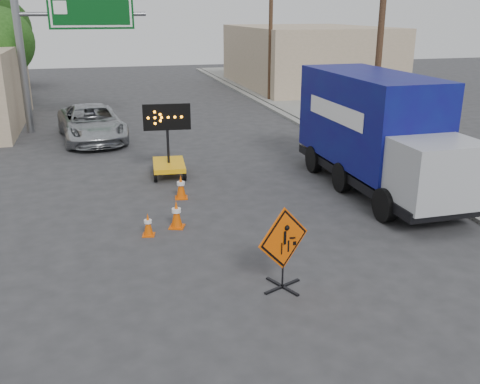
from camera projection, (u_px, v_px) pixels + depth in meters
name	position (u px, v px, depth m)	size (l,w,h in m)	color
ground	(265.00, 285.00, 11.86)	(100.00, 100.00, 0.00)	#2D2D30
curb_right	(309.00, 128.00, 27.33)	(0.40, 60.00, 0.12)	gray
sidewalk_right	(350.00, 125.00, 27.89)	(4.00, 60.00, 0.15)	gray
building_right_far	(307.00, 57.00, 41.74)	(10.00, 14.00, 4.60)	tan
highway_gantry	(64.00, 26.00, 25.52)	(6.18, 0.38, 6.90)	slate
utility_pole_near	(380.00, 39.00, 21.47)	(1.80, 0.26, 9.00)	#49311F
utility_pole_far	(271.00, 28.00, 34.25)	(1.80, 0.26, 9.00)	#49311F
tree_left_far	(0.00, 29.00, 35.54)	(4.10, 4.10, 6.66)	#49311F
construction_sign	(283.00, 246.00, 11.44)	(1.31, 0.95, 1.88)	black
arrow_board	(169.00, 160.00, 19.47)	(1.68, 1.96, 2.66)	#F8AE0D
pickup_truck	(92.00, 123.00, 24.79)	(2.68, 5.82, 1.62)	#ABAEB3
box_truck	(376.00, 139.00, 17.68)	(2.61, 8.07, 3.83)	black
cone_a	(148.00, 224.00, 14.37)	(0.38, 0.38, 0.64)	#DA4F04
cone_b	(176.00, 214.00, 14.88)	(0.52, 0.52, 0.80)	#DA4F04
cone_c	(181.00, 186.00, 17.21)	(0.45, 0.45, 0.79)	#DA4F04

